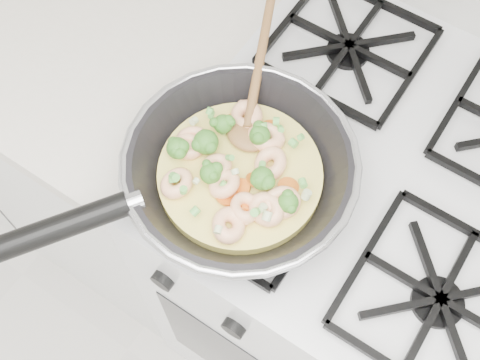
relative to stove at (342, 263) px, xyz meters
The scene contains 3 objects.
stove is the anchor object (origin of this frame).
counter_left 0.80m from the stove, behind, with size 1.00×0.60×0.90m.
skillet 0.55m from the stove, 136.36° to the right, with size 0.37×0.61×0.09m.
Camera 1 is at (0.05, 1.23, 1.69)m, focal length 45.24 mm.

